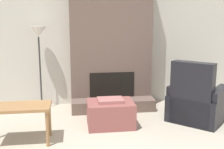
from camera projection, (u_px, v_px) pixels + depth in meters
name	position (u px, v px, depth m)	size (l,w,h in m)	color
wall_back	(109.00, 38.00, 5.52)	(7.45, 0.06, 2.60)	beige
fireplace	(111.00, 44.00, 5.31)	(1.53, 0.72, 2.60)	brown
ottoman	(110.00, 113.00, 4.46)	(0.73, 0.56, 0.45)	#8C4C47
armchair	(196.00, 103.00, 4.66)	(1.17, 1.17, 1.03)	black
side_table	(20.00, 111.00, 3.81)	(0.83, 0.45, 0.53)	#9E7042
floor_lamp_left	(39.00, 38.00, 5.06)	(0.28, 0.28, 1.55)	#333333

